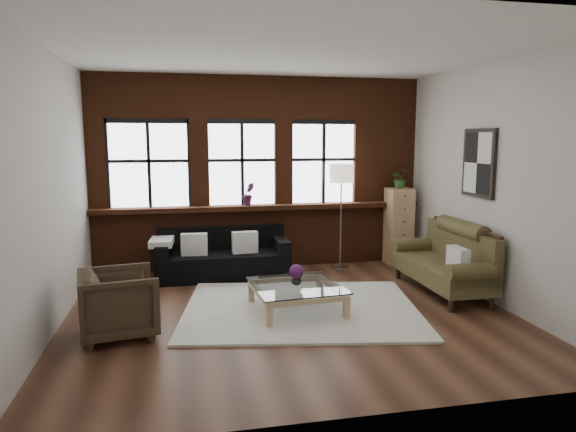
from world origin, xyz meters
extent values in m
plane|color=#422518|center=(0.00, 0.00, 0.00)|extent=(5.50, 5.50, 0.00)
plane|color=white|center=(0.00, 0.00, 3.20)|extent=(5.50, 5.50, 0.00)
plane|color=beige|center=(0.00, 2.50, 1.60)|extent=(5.50, 0.00, 5.50)
plane|color=beige|center=(0.00, -2.50, 1.60)|extent=(5.50, 0.00, 5.50)
plane|color=beige|center=(-2.75, 0.00, 1.60)|extent=(0.00, 5.00, 5.00)
plane|color=beige|center=(2.75, 0.00, 1.60)|extent=(0.00, 5.00, 5.00)
cube|color=#552714|center=(0.00, 2.35, 1.04)|extent=(5.50, 0.30, 0.08)
cube|color=beige|center=(0.16, 0.08, 0.02)|extent=(3.31, 2.80, 0.03)
cube|color=silver|center=(-1.13, 1.80, 0.56)|extent=(0.41, 0.17, 0.34)
cube|color=silver|center=(-0.35, 1.80, 0.56)|extent=(0.41, 0.16, 0.34)
cube|color=silver|center=(2.22, -0.14, 0.61)|extent=(0.15, 0.38, 0.34)
imported|color=#332619|center=(-2.01, -0.35, 0.38)|extent=(0.96, 0.94, 0.75)
imported|color=#B2B2B2|center=(0.09, 0.03, 0.42)|extent=(0.15, 0.15, 0.14)
sphere|color=#561D55|center=(0.09, 0.03, 0.53)|extent=(0.18, 0.18, 0.18)
cube|color=tan|center=(2.39, 2.13, 0.67)|extent=(0.41, 0.41, 1.33)
imported|color=#2D5923|center=(2.39, 2.13, 1.50)|extent=(0.32, 0.28, 0.34)
imported|color=#561D55|center=(-0.22, 2.32, 1.27)|extent=(0.24, 0.21, 0.39)
camera|label=1|loc=(-1.28, -6.10, 2.20)|focal=32.00mm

